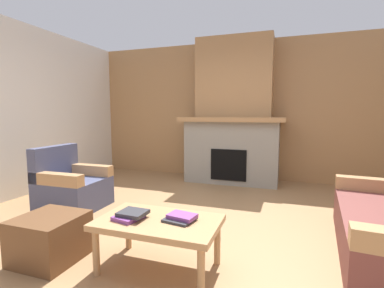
{
  "coord_description": "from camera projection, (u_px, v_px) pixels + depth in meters",
  "views": [
    {
      "loc": [
        0.96,
        -2.6,
        1.3
      ],
      "look_at": [
        -0.22,
        0.85,
        0.89
      ],
      "focal_mm": 25.91,
      "sensor_mm": 36.0,
      "label": 1
    }
  ],
  "objects": [
    {
      "name": "coffee_table",
      "position": [
        159.0,
        226.0,
        2.28
      ],
      "size": [
        1.0,
        0.6,
        0.43
      ],
      "color": "tan",
      "rests_on": "ground"
    },
    {
      "name": "book_stack_near_edge",
      "position": [
        131.0,
        215.0,
        2.29
      ],
      "size": [
        0.26,
        0.25,
        0.06
      ],
      "color": "#7A3D84",
      "rests_on": "coffee_table"
    },
    {
      "name": "ground",
      "position": [
        185.0,
        238.0,
        2.89
      ],
      "size": [
        9.0,
        9.0,
        0.0
      ],
      "primitive_type": "plane",
      "color": "#9E754C"
    },
    {
      "name": "book_stack_center",
      "position": [
        181.0,
        218.0,
        2.26
      ],
      "size": [
        0.27,
        0.25,
        0.05
      ],
      "color": "#2D2D33",
      "rests_on": "coffee_table"
    },
    {
      "name": "armchair",
      "position": [
        71.0,
        187.0,
        3.81
      ],
      "size": [
        0.77,
        0.77,
        0.85
      ],
      "color": "#474C6B",
      "rests_on": "ground"
    },
    {
      "name": "wall_back_wood_panel",
      "position": [
        237.0,
        111.0,
        5.57
      ],
      "size": [
        6.0,
        0.12,
        2.7
      ],
      "primitive_type": "cube",
      "color": "#A87A4C",
      "rests_on": "ground"
    },
    {
      "name": "ottoman",
      "position": [
        50.0,
        238.0,
        2.45
      ],
      "size": [
        0.52,
        0.52,
        0.4
      ],
      "primitive_type": "cube",
      "color": "brown",
      "rests_on": "ground"
    },
    {
      "name": "fireplace",
      "position": [
        233.0,
        121.0,
        5.23
      ],
      "size": [
        1.9,
        0.82,
        2.7
      ],
      "color": "gray",
      "rests_on": "ground"
    }
  ]
}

